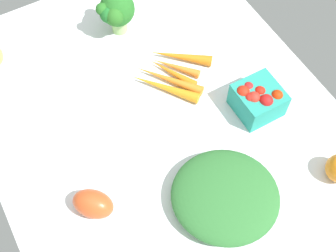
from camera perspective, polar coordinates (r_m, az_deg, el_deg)
name	(u,v)px	position (r cm, az deg, el deg)	size (l,w,h in cm)	color
tablecloth	(168,133)	(100.05, 0.00, -0.87)	(104.00, 76.00, 2.00)	white
roma_tomato	(93,204)	(90.09, -9.57, -9.80)	(8.40, 5.60, 5.60)	#D95326
broccoli_head	(116,10)	(112.16, -6.67, 14.58)	(10.01, 9.38, 11.73)	#9CCB77
carrot_bunch	(172,73)	(106.52, 0.50, 6.80)	(19.42, 20.94, 2.66)	orange
leafy_greens_clump	(225,196)	(90.18, 7.34, -8.87)	(20.56, 21.75, 5.61)	#307133
berry_basket	(258,99)	(100.90, 11.39, 3.38)	(9.67, 9.67, 7.91)	teal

